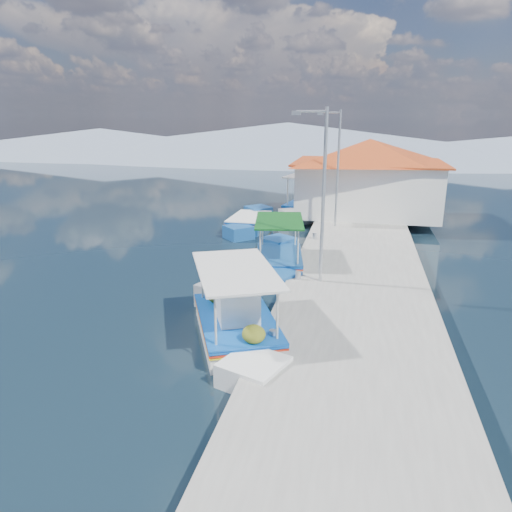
# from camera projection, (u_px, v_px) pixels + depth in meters

# --- Properties ---
(ground) EXTENTS (160.00, 160.00, 0.00)m
(ground) POSITION_uv_depth(u_px,v_px,m) (180.00, 304.00, 16.30)
(ground) COLOR black
(ground) RESTS_ON ground
(quay) EXTENTS (5.00, 44.00, 0.50)m
(quay) POSITION_uv_depth(u_px,v_px,m) (358.00, 258.00, 20.62)
(quay) COLOR #9B9891
(quay) RESTS_ON ground
(bollards) EXTENTS (0.20, 17.20, 0.30)m
(bollards) POSITION_uv_depth(u_px,v_px,m) (308.00, 251.00, 20.23)
(bollards) COLOR #A5A8AD
(bollards) RESTS_ON quay
(main_caique) EXTENTS (3.93, 6.45, 2.33)m
(main_caique) POSITION_uv_depth(u_px,v_px,m) (238.00, 322.00, 13.77)
(main_caique) COLOR white
(main_caique) RESTS_ON ground
(caique_green_canopy) EXTENTS (2.56, 6.19, 2.35)m
(caique_green_canopy) POSITION_uv_depth(u_px,v_px,m) (279.00, 261.00, 19.94)
(caique_green_canopy) COLOR navy
(caique_green_canopy) RESTS_ON ground
(caique_blue_hull) EXTENTS (1.95, 6.35, 1.13)m
(caique_blue_hull) POSITION_uv_depth(u_px,v_px,m) (249.00, 223.00, 26.98)
(caique_blue_hull) COLOR navy
(caique_blue_hull) RESTS_ON ground
(caique_far) EXTENTS (3.46, 8.01, 2.86)m
(caique_far) POSITION_uv_depth(u_px,v_px,m) (310.00, 205.00, 31.11)
(caique_far) COLOR white
(caique_far) RESTS_ON ground
(harbor_building) EXTENTS (10.49, 10.49, 4.40)m
(harbor_building) POSITION_uv_depth(u_px,v_px,m) (368.00, 175.00, 28.25)
(harbor_building) COLOR white
(harbor_building) RESTS_ON quay
(lamp_post_near) EXTENTS (1.21, 0.14, 6.00)m
(lamp_post_near) POSITION_uv_depth(u_px,v_px,m) (321.00, 188.00, 16.13)
(lamp_post_near) COLOR #A5A8AD
(lamp_post_near) RESTS_ON quay
(lamp_post_far) EXTENTS (1.21, 0.14, 6.00)m
(lamp_post_far) POSITION_uv_depth(u_px,v_px,m) (336.00, 163.00, 24.55)
(lamp_post_far) COLOR #A5A8AD
(lamp_post_far) RESTS_ON quay
(mountain_ridge) EXTENTS (171.40, 96.00, 5.50)m
(mountain_ridge) POSITION_uv_depth(u_px,v_px,m) (369.00, 146.00, 66.75)
(mountain_ridge) COLOR slate
(mountain_ridge) RESTS_ON ground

